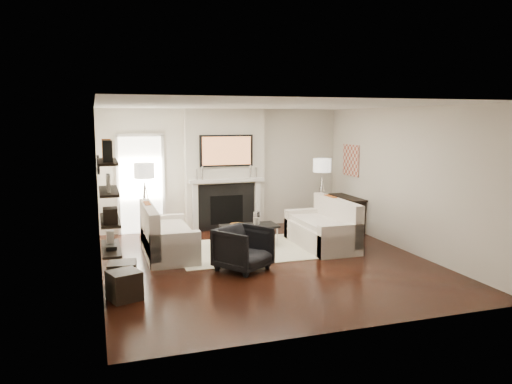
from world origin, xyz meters
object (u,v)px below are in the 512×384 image
object	(u,v)px
loveseat_right_base	(321,236)
ottoman_near	(122,275)
coffee_table	(249,226)
loveseat_left_base	(169,244)
lamp_left_shade	(144,171)
lamp_right_shade	(322,165)
armchair	(243,247)

from	to	relation	value
loveseat_right_base	ottoman_near	bearing A→B (deg)	-160.69
coffee_table	loveseat_left_base	bearing A→B (deg)	-174.07
loveseat_left_base	lamp_left_shade	world-z (taller)	lamp_left_shade
coffee_table	lamp_right_shade	size ratio (longest dim) A/B	2.75
lamp_left_shade	lamp_right_shade	bearing A→B (deg)	-0.30
loveseat_left_base	lamp_right_shade	xyz separation A→B (m)	(3.61, 1.15, 1.24)
loveseat_left_base	lamp_left_shade	size ratio (longest dim) A/B	4.50
armchair	lamp_right_shade	world-z (taller)	lamp_right_shade
coffee_table	lamp_left_shade	xyz separation A→B (m)	(-1.89, 1.01, 1.05)
loveseat_right_base	ottoman_near	distance (m)	4.07
loveseat_left_base	armchair	xyz separation A→B (m)	(1.04, -1.29, 0.18)
coffee_table	lamp_left_shade	size ratio (longest dim) A/B	2.75
loveseat_left_base	ottoman_near	xyz separation A→B (m)	(-0.91, -1.63, -0.01)
loveseat_right_base	coffee_table	distance (m)	1.41
coffee_table	loveseat_right_base	bearing A→B (deg)	-18.67
loveseat_left_base	coffee_table	bearing A→B (deg)	5.93
lamp_right_shade	ottoman_near	distance (m)	5.45
loveseat_right_base	armchair	xyz separation A→B (m)	(-1.88, -1.01, 0.18)
coffee_table	armchair	size ratio (longest dim) A/B	1.40
armchair	lamp_right_shade	xyz separation A→B (m)	(2.57, 2.44, 1.06)
armchair	ottoman_near	xyz separation A→B (m)	(-1.95, -0.34, -0.19)
loveseat_left_base	ottoman_near	size ratio (longest dim) A/B	4.50
lamp_left_shade	armchair	bearing A→B (deg)	-61.54
coffee_table	lamp_right_shade	xyz separation A→B (m)	(2.01, 0.99, 1.05)
coffee_table	lamp_right_shade	world-z (taller)	lamp_right_shade
lamp_left_shade	lamp_right_shade	size ratio (longest dim) A/B	1.00
lamp_right_shade	loveseat_left_base	bearing A→B (deg)	-162.31
coffee_table	armchair	xyz separation A→B (m)	(-0.56, -1.45, -0.01)
armchair	lamp_left_shade	xyz separation A→B (m)	(-1.33, 2.46, 1.06)
loveseat_right_base	lamp_right_shade	distance (m)	2.02
loveseat_left_base	coffee_table	distance (m)	1.62
armchair	ottoman_near	world-z (taller)	armchair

